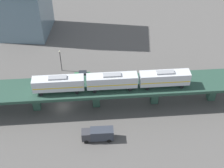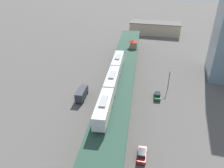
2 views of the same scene
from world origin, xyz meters
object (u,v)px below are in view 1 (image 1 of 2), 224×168
(street_car_red, at_px, (170,80))
(delivery_truck, at_px, (98,134))
(street_car_green, at_px, (82,75))
(street_lamp, at_px, (61,59))
(subway_train, at_px, (112,81))

(street_car_red, bearing_deg, delivery_truck, 140.05)
(street_car_green, height_order, street_lamp, street_lamp)
(subway_train, bearing_deg, street_car_red, -54.28)
(subway_train, distance_m, delivery_truck, 12.89)
(subway_train, height_order, street_car_green, subway_train)
(street_lamp, bearing_deg, street_car_red, -96.21)
(delivery_truck, xyz_separation_m, street_lamp, (24.84, 13.07, 2.35))
(subway_train, bearing_deg, street_lamp, 47.02)
(street_car_red, height_order, street_lamp, street_lamp)
(street_car_red, distance_m, street_lamp, 31.39)
(subway_train, xyz_separation_m, street_car_red, (11.13, -15.48, -8.11))
(subway_train, height_order, delivery_truck, subway_train)
(delivery_truck, bearing_deg, street_lamp, 27.75)
(street_car_red, height_order, street_car_green, same)
(street_car_red, xyz_separation_m, street_car_green, (0.64, 24.61, 0.00))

